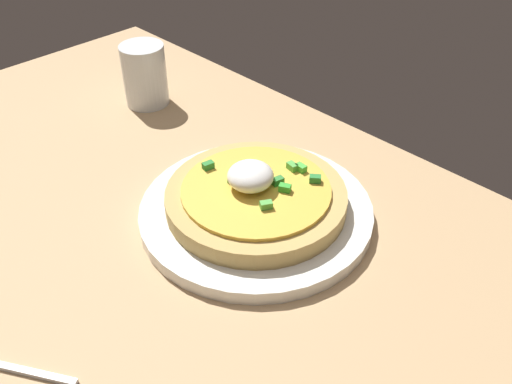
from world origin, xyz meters
The scene contains 5 objects.
dining_table centered at (0.00, 0.00, 1.66)cm, with size 125.62×65.38×3.31cm, color tan.
plate centered at (5.62, -9.01, 4.11)cm, with size 26.23×26.23×1.60cm, color white.
pizza centered at (5.66, -9.00, 6.33)cm, with size 20.15×20.15×5.39cm.
cup_near centered at (36.21, -16.32, 7.36)cm, with size 6.44×6.44×9.11cm.
fork centered at (6.31, 20.26, 3.56)cm, with size 9.84×6.56×0.50cm.
Camera 1 is at (-28.97, 25.34, 44.75)cm, focal length 39.36 mm.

